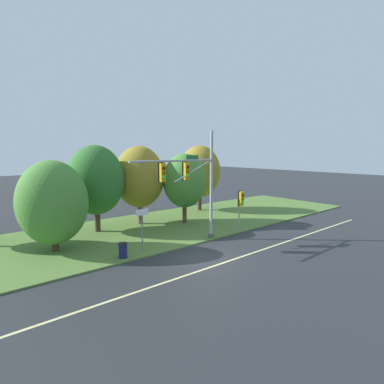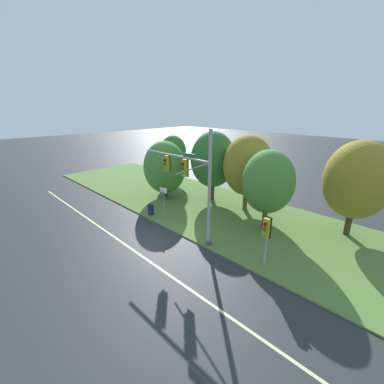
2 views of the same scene
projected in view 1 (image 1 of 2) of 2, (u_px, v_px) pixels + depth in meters
The scene contains 12 objects.
ground_plane at pixel (206, 259), 18.52m from camera, with size 160.00×160.00×0.00m, color #282B2D.
lane_stripe at pixel (219, 264), 17.60m from camera, with size 36.00×0.16×0.01m, color beige.
grass_verge at pixel (139, 231), 24.81m from camera, with size 48.00×11.50×0.10m, color #517533.
traffic_signal_mast at pixel (193, 179), 20.98m from camera, with size 6.91×0.49×7.97m.
pedestrian_signal_near_kerb at pixel (241, 201), 25.37m from camera, with size 0.46×0.55×3.18m.
route_sign_post at pixel (142, 223), 19.36m from camera, with size 0.92×0.08×2.85m.
tree_left_of_mast at pixel (53, 203), 19.22m from camera, with size 4.37×4.37×5.95m.
tree_behind_signpost at pixel (96, 180), 23.88m from camera, with size 4.47×4.47×6.99m.
tree_mid_verge at pixel (139, 177), 26.47m from camera, with size 4.37×4.37×6.96m.
tree_tall_centre at pixel (184, 181), 26.93m from camera, with size 3.90×3.90×6.30m.
tree_right_far at pixel (200, 172), 32.73m from camera, with size 4.52×4.52×7.10m.
trash_bin at pixel (123, 250), 18.33m from camera, with size 0.56×0.56×0.93m.
Camera 1 is at (-11.99, -13.15, 6.61)m, focal length 28.00 mm.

